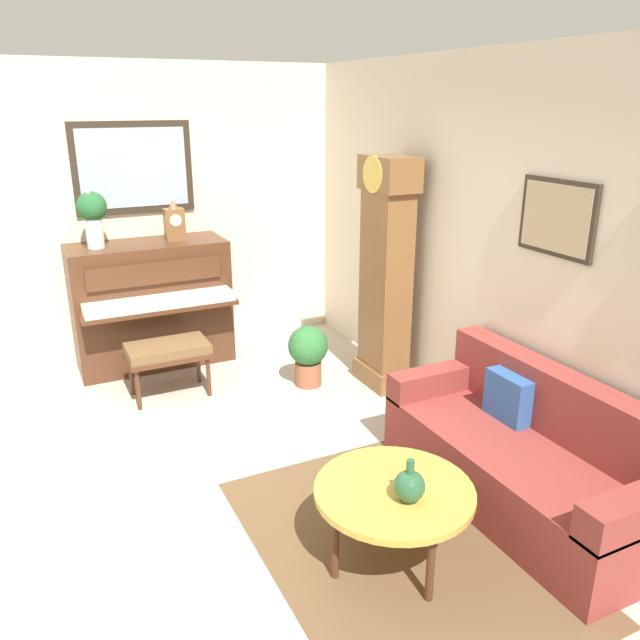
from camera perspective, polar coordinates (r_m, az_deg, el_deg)
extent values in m
cube|color=#B2A899|center=(4.49, -12.49, -15.17)|extent=(6.40, 6.00, 0.10)
cube|color=beige|center=(6.38, -19.24, 8.71)|extent=(0.10, 4.90, 2.80)
cube|color=#33281E|center=(6.31, -16.48, 13.02)|extent=(0.03, 1.10, 0.84)
cube|color=#9EB2C1|center=(6.29, -16.45, 13.01)|extent=(0.01, 0.98, 0.72)
cube|color=beige|center=(4.93, 14.42, 6.33)|extent=(5.30, 0.10, 2.80)
cube|color=#33281E|center=(4.28, 20.60, 8.61)|extent=(0.60, 0.03, 0.48)
cube|color=tan|center=(4.27, 20.45, 8.60)|extent=(0.54, 0.01, 0.42)
cube|color=brown|center=(3.93, 6.95, -19.47)|extent=(2.10, 1.50, 0.01)
cube|color=#4C2B19|center=(6.28, -14.94, 1.41)|extent=(0.60, 1.44, 1.19)
cube|color=#4C2B19|center=(5.85, -14.14, 1.02)|extent=(0.28, 1.38, 0.04)
cube|color=white|center=(5.83, -14.19, 1.58)|extent=(0.26, 1.32, 0.08)
cube|color=#4C2B19|center=(5.87, -14.61, 4.11)|extent=(0.03, 1.20, 0.20)
cube|color=#4C2B19|center=(5.59, -13.54, -3.07)|extent=(0.42, 0.70, 0.04)
cube|color=brown|center=(5.57, -13.59, -2.50)|extent=(0.40, 0.68, 0.08)
cylinder|color=#4C2B19|center=(5.47, -16.06, -6.07)|extent=(0.04, 0.04, 0.36)
cylinder|color=#4C2B19|center=(5.59, -10.01, -5.05)|extent=(0.04, 0.04, 0.36)
cylinder|color=#4C2B19|center=(5.76, -16.66, -4.82)|extent=(0.04, 0.04, 0.36)
cylinder|color=#4C2B19|center=(5.87, -10.90, -3.88)|extent=(0.04, 0.04, 0.36)
cube|color=brown|center=(5.81, 5.64, -4.81)|extent=(0.52, 0.34, 0.18)
cube|color=brown|center=(5.54, 5.91, 2.77)|extent=(0.44, 0.28, 1.78)
cube|color=brown|center=(5.34, 6.28, 13.00)|extent=(0.52, 0.32, 0.28)
cylinder|color=gold|center=(5.26, 4.81, 12.95)|extent=(0.30, 0.02, 0.30)
cylinder|color=gold|center=(5.50, 5.49, 3.31)|extent=(0.03, 0.03, 0.70)
cube|color=maroon|center=(4.32, 17.37, -13.03)|extent=(1.90, 0.80, 0.42)
cube|color=maroon|center=(4.32, 20.85, -7.22)|extent=(1.90, 0.20, 0.44)
cube|color=maroon|center=(4.75, 10.69, -5.37)|extent=(0.18, 0.80, 0.20)
cube|color=#2D5699|center=(4.42, 16.55, -6.69)|extent=(0.34, 0.12, 0.32)
cylinder|color=gold|center=(3.59, 6.70, -15.07)|extent=(0.88, 0.88, 0.04)
torus|color=#4C2B19|center=(3.59, 6.70, -15.07)|extent=(0.88, 0.88, 0.04)
cylinder|color=#4C2B19|center=(3.90, 11.22, -16.35)|extent=(0.04, 0.04, 0.42)
cylinder|color=#4C2B19|center=(3.49, 9.93, -21.06)|extent=(0.04, 0.04, 0.42)
cylinder|color=#4C2B19|center=(3.58, 1.37, -19.62)|extent=(0.04, 0.04, 0.42)
cylinder|color=#4C2B19|center=(3.97, 3.68, -15.22)|extent=(0.04, 0.04, 0.42)
cube|color=brown|center=(6.13, -12.98, 8.37)|extent=(0.12, 0.18, 0.30)
cylinder|color=white|center=(6.07, -12.87, 8.74)|extent=(0.01, 0.11, 0.11)
cone|color=brown|center=(6.10, -13.11, 10.12)|extent=(0.10, 0.10, 0.08)
cylinder|color=silver|center=(6.02, -19.64, 7.35)|extent=(0.15, 0.15, 0.26)
sphere|color=#235B2D|center=(5.98, -19.90, 9.60)|extent=(0.26, 0.26, 0.26)
cone|color=#D199B7|center=(5.93, -20.20, 10.77)|extent=(0.06, 0.06, 0.16)
cylinder|color=#234C33|center=(3.49, 7.99, -15.68)|extent=(0.09, 0.09, 0.01)
sphere|color=#285638|center=(3.45, 8.05, -14.60)|extent=(0.17, 0.17, 0.17)
cylinder|color=#285638|center=(3.39, 8.14, -12.99)|extent=(0.04, 0.04, 0.08)
cylinder|color=#935138|center=(5.74, -1.07, -4.82)|extent=(0.24, 0.24, 0.22)
sphere|color=#2D6B33|center=(5.64, -1.08, -2.32)|extent=(0.36, 0.36, 0.36)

